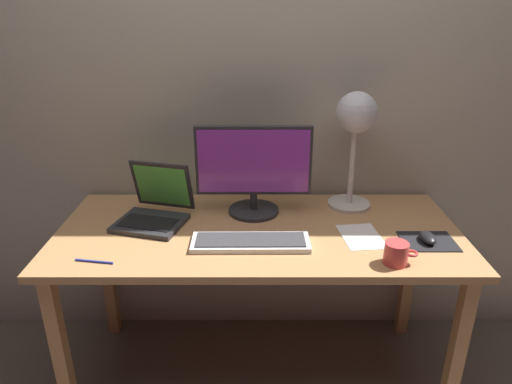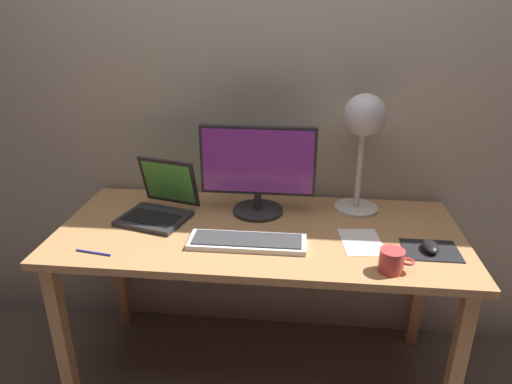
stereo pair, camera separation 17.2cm
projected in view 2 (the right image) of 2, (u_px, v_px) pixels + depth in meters
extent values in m
plane|color=brown|center=(258.00, 371.00, 2.12)|extent=(4.80, 4.80, 0.00)
cube|color=#B2A893|center=(268.00, 72.00, 1.99)|extent=(4.80, 0.06, 2.60)
cube|color=tan|center=(259.00, 232.00, 1.85)|extent=(1.60, 0.70, 0.03)
cube|color=tan|center=(63.00, 341.00, 1.79)|extent=(0.05, 0.05, 0.71)
cube|color=tan|center=(455.00, 371.00, 1.65)|extent=(0.05, 0.05, 0.71)
cube|color=tan|center=(119.00, 263.00, 2.33)|extent=(0.05, 0.05, 0.71)
cube|color=tan|center=(420.00, 281.00, 2.18)|extent=(0.05, 0.05, 0.71)
cylinder|color=#28282B|center=(258.00, 210.00, 1.98)|extent=(0.22, 0.22, 0.01)
cylinder|color=#28282B|center=(258.00, 201.00, 1.97)|extent=(0.03, 0.03, 0.07)
cube|color=#28282B|center=(258.00, 160.00, 1.90)|extent=(0.48, 0.03, 0.29)
cube|color=purple|center=(258.00, 162.00, 1.88)|extent=(0.46, 0.00, 0.27)
cube|color=silver|center=(247.00, 242.00, 1.72)|extent=(0.44, 0.14, 0.02)
cube|color=#38383A|center=(247.00, 239.00, 1.71)|extent=(0.41, 0.11, 0.01)
cube|color=#28282B|center=(154.00, 218.00, 1.91)|extent=(0.31, 0.28, 0.02)
cube|color=black|center=(152.00, 217.00, 1.89)|extent=(0.25, 0.17, 0.00)
cube|color=#28282B|center=(169.00, 181.00, 1.98)|extent=(0.27, 0.13, 0.21)
cube|color=#59C64C|center=(169.00, 181.00, 1.98)|extent=(0.24, 0.11, 0.18)
cylinder|color=beige|center=(356.00, 208.00, 2.01)|extent=(0.19, 0.19, 0.01)
cylinder|color=silver|center=(360.00, 166.00, 1.93)|extent=(0.02, 0.02, 0.37)
sphere|color=silver|center=(365.00, 115.00, 1.85)|extent=(0.17, 0.17, 0.17)
sphere|color=#FFEAB2|center=(364.00, 126.00, 1.85)|extent=(0.06, 0.06, 0.06)
cube|color=black|center=(431.00, 250.00, 1.68)|extent=(0.20, 0.16, 0.00)
ellipsoid|color=black|center=(430.00, 246.00, 1.67)|extent=(0.06, 0.10, 0.03)
cylinder|color=#CC3F3F|center=(391.00, 261.00, 1.54)|extent=(0.08, 0.08, 0.08)
torus|color=#CC3F3F|center=(408.00, 262.00, 1.53)|extent=(0.05, 0.05, 0.01)
cube|color=white|center=(362.00, 242.00, 1.74)|extent=(0.17, 0.23, 0.00)
cylinder|color=#2633A5|center=(93.00, 253.00, 1.66)|extent=(0.14, 0.03, 0.01)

